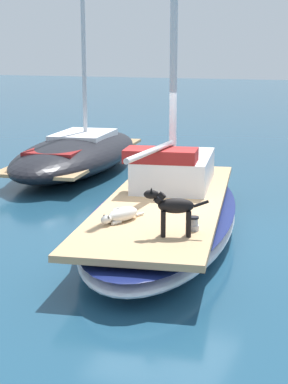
{
  "coord_description": "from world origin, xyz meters",
  "views": [
    {
      "loc": [
        3.62,
        -9.87,
        3.27
      ],
      "look_at": [
        0.0,
        -1.0,
        1.01
      ],
      "focal_mm": 56.33,
      "sensor_mm": 36.0,
      "label": 1
    }
  ],
  "objects": [
    {
      "name": "deck_winch",
      "position": [
        1.06,
        -1.64,
        0.76
      ],
      "size": [
        0.16,
        0.16,
        0.21
      ],
      "color": "#B7B7BC",
      "rests_on": "sailboat_main"
    },
    {
      "name": "mast_main",
      "position": [
        -0.18,
        0.71,
        3.38
      ],
      "size": [
        0.14,
        2.27,
        6.12
      ],
      "color": "silver",
      "rests_on": "sailboat_main"
    },
    {
      "name": "moored_boat_port_side",
      "position": [
        -4.29,
        4.63,
        0.53
      ],
      "size": [
        3.59,
        7.28,
        7.52
      ],
      "color": "black",
      "rests_on": "ground"
    },
    {
      "name": "ground_plane",
      "position": [
        0.0,
        0.0,
        0.0
      ],
      "size": [
        120.0,
        120.0,
        0.0
      ],
      "primitive_type": "plane",
      "color": "navy"
    },
    {
      "name": "dog_white",
      "position": [
        -0.13,
        -1.61,
        0.77
      ],
      "size": [
        0.45,
        0.92,
        0.22
      ],
      "color": "silver",
      "rests_on": "sailboat_main"
    },
    {
      "name": "coiled_rope",
      "position": [
        -0.36,
        -1.09,
        0.68
      ],
      "size": [
        0.32,
        0.32,
        0.04
      ],
      "primitive_type": "torus",
      "color": "beige",
      "rests_on": "sailboat_main"
    },
    {
      "name": "cabin_house",
      "position": [
        -0.24,
        1.09,
        1.01
      ],
      "size": [
        1.81,
        2.46,
        0.84
      ],
      "color": "silver",
      "rests_on": "sailboat_main"
    },
    {
      "name": "dog_black",
      "position": [
        0.86,
        -2.02,
        1.08
      ],
      "size": [
        0.9,
        0.43,
        0.7
      ],
      "color": "black",
      "rests_on": "sailboat_main"
    },
    {
      "name": "sailboat_main",
      "position": [
        0.0,
        0.0,
        0.34
      ],
      "size": [
        3.89,
        7.59,
        0.66
      ],
      "color": "white",
      "rests_on": "ground"
    }
  ]
}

